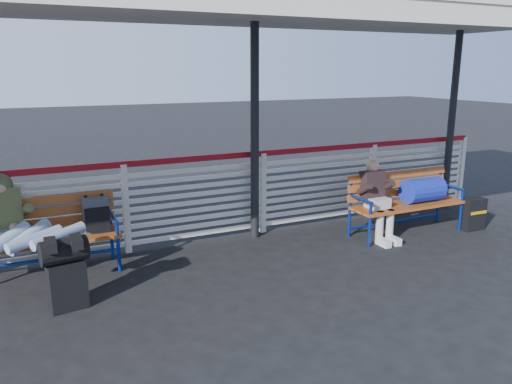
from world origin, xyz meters
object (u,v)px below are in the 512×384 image
bench_right (414,193)px  suitcase_side (473,214)px  luggage_stack (66,271)px  bench_left (54,226)px  traveler_man (24,231)px  companion_person (377,199)px

bench_right → suitcase_side: 1.03m
luggage_stack → bench_right: size_ratio=0.42×
bench_left → traveler_man: (-0.32, -0.35, 0.09)m
bench_left → companion_person: 4.30m
bench_right → traveler_man: size_ratio=1.10×
traveler_man → companion_person: size_ratio=1.43×
bench_right → companion_person: (-0.69, -0.00, -0.01)m
luggage_stack → bench_left: bearing=83.1°
bench_right → suitcase_side: bearing=-18.2°
bench_right → traveler_man: traveler_man is taller
bench_left → traveler_man: bearing=-132.0°
traveler_man → bench_right: bearing=-3.2°
luggage_stack → bench_right: (4.91, 0.40, 0.19)m
bench_left → companion_person: bearing=-8.6°
bench_left → companion_person: (4.25, -0.64, 0.01)m
companion_person → bench_left: bearing=171.4°
companion_person → suitcase_side: bearing=-10.5°
bench_right → traveler_man: 5.26m
companion_person → traveler_man: bearing=176.3°
traveler_man → bench_left: bearing=48.0°
companion_person → suitcase_side: (1.60, -0.30, -0.35)m
bench_left → bench_right: size_ratio=1.00×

